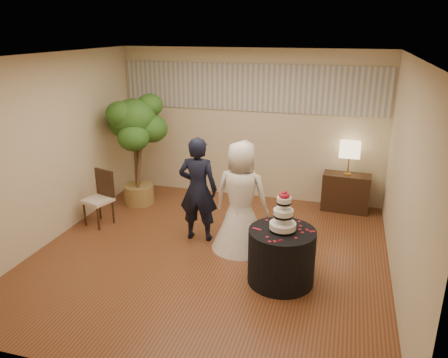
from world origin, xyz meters
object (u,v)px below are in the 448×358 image
(groom, at_px, (198,189))
(console, at_px, (346,192))
(bride, at_px, (241,196))
(wedding_cake, at_px, (284,211))
(table_lamp, at_px, (349,159))
(cake_table, at_px, (281,256))
(ficus_tree, at_px, (136,150))
(side_chair, at_px, (98,199))

(groom, xyz_separation_m, console, (2.17, 1.77, -0.47))
(bride, height_order, console, bride)
(wedding_cake, distance_m, console, 2.82)
(table_lamp, bearing_deg, bride, -128.11)
(bride, xyz_separation_m, cake_table, (0.73, -0.77, -0.46))
(cake_table, bearing_deg, bride, 133.47)
(groom, bearing_deg, cake_table, 144.94)
(bride, height_order, table_lamp, bride)
(bride, distance_m, cake_table, 1.15)
(groom, xyz_separation_m, bride, (0.70, -0.10, 0.01))
(console, height_order, table_lamp, table_lamp)
(bride, relative_size, table_lamp, 2.84)
(ficus_tree, bearing_deg, wedding_cake, -32.84)
(console, bearing_deg, bride, -125.24)
(table_lamp, bearing_deg, side_chair, -155.95)
(wedding_cake, bearing_deg, side_chair, 164.52)
(cake_table, relative_size, wedding_cake, 1.61)
(groom, bearing_deg, console, -144.41)
(wedding_cake, relative_size, table_lamp, 0.92)
(bride, bearing_deg, console, -124.36)
(ficus_tree, relative_size, side_chair, 2.26)
(console, relative_size, ficus_tree, 0.40)
(table_lamp, bearing_deg, cake_table, -105.68)
(wedding_cake, height_order, console, wedding_cake)
(wedding_cake, distance_m, table_lamp, 2.75)
(bride, relative_size, console, 2.01)
(groom, distance_m, bride, 0.71)
(groom, xyz_separation_m, wedding_cake, (1.43, -0.87, 0.18))
(bride, bearing_deg, ficus_tree, -23.41)
(console, relative_size, side_chair, 0.89)
(cake_table, bearing_deg, wedding_cake, -90.00)
(side_chair, bearing_deg, table_lamp, 40.91)
(cake_table, bearing_deg, ficus_tree, 147.16)
(table_lamp, xyz_separation_m, side_chair, (-3.94, -1.76, -0.51))
(side_chair, bearing_deg, ficus_tree, 95.07)
(ficus_tree, bearing_deg, side_chair, -101.79)
(wedding_cake, relative_size, console, 0.65)
(cake_table, xyz_separation_m, wedding_cake, (0.00, -0.00, 0.63))
(cake_table, height_order, ficus_tree, ficus_tree)
(cake_table, xyz_separation_m, side_chair, (-3.20, 0.89, 0.09))
(side_chair, bearing_deg, groom, 16.35)
(groom, height_order, console, groom)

